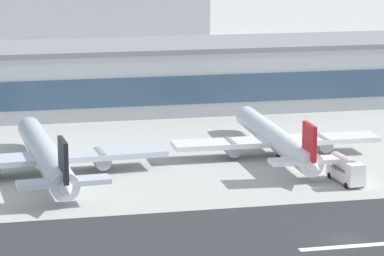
# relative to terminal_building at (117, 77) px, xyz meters

# --- Properties ---
(ground_plane) EXTENTS (1400.00, 1400.00, 0.00)m
(ground_plane) POSITION_rel_terminal_building_xyz_m (15.90, -88.33, -6.83)
(ground_plane) COLOR #B2AFA8
(runway_strip) EXTENTS (800.00, 36.20, 0.08)m
(runway_strip) POSITION_rel_terminal_building_xyz_m (15.90, -90.87, -6.79)
(runway_strip) COLOR #2D2D30
(runway_strip) RESTS_ON ground_plane
(runway_centreline_dash_4) EXTENTS (12.00, 1.20, 0.01)m
(runway_centreline_dash_4) POSITION_rel_terminal_building_xyz_m (15.09, -90.87, -6.75)
(runway_centreline_dash_4) COLOR white
(runway_centreline_dash_4) RESTS_ON runway_strip
(terminal_building) EXTENTS (211.32, 23.97, 13.66)m
(terminal_building) POSITION_rel_terminal_building_xyz_m (0.00, 0.00, 0.00)
(terminal_building) COLOR #B7BABC
(terminal_building) RESTS_ON ground_plane
(airliner_black_tail_gate_1) EXTENTS (37.79, 45.15, 9.42)m
(airliner_black_tail_gate_1) POSITION_rel_terminal_building_xyz_m (-17.86, -50.48, -3.83)
(airliner_black_tail_gate_1) COLOR silver
(airliner_black_tail_gate_1) RESTS_ON ground_plane
(airliner_red_tail_gate_2) EXTENTS (34.92, 42.55, 8.88)m
(airliner_red_tail_gate_2) POSITION_rel_terminal_building_xyz_m (20.30, -46.29, -4.00)
(airliner_red_tail_gate_2) COLOR white
(airliner_red_tail_gate_2) RESTS_ON ground_plane
(service_fuel_truck_1) EXTENTS (3.35, 8.66, 3.95)m
(service_fuel_truck_1) POSITION_rel_terminal_building_xyz_m (25.45, -63.68, -4.81)
(service_fuel_truck_1) COLOR white
(service_fuel_truck_1) RESTS_ON ground_plane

